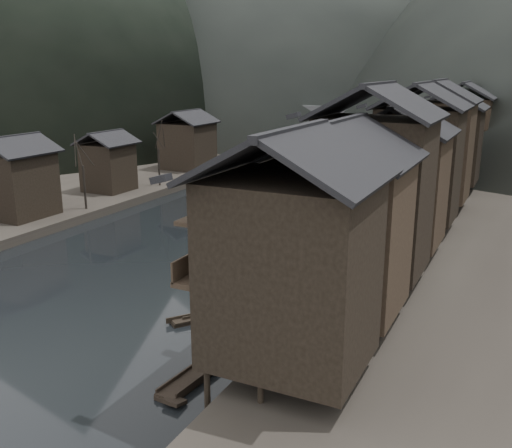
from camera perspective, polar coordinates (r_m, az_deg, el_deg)
The scene contains 12 objects.
water at distance 43.36m, azimuth -14.00°, elevation -6.43°, with size 300.00×300.00×0.00m, color black.
left_bank at distance 94.75m, azimuth -14.87°, elevation 5.68°, with size 40.00×200.00×1.20m, color #2D2823.
stilt_houses at distance 51.06m, azimuth 15.57°, elevation 7.01°, with size 9.00×67.60×15.08m.
left_houses at distance 69.78m, azimuth -16.72°, elevation 6.43°, with size 8.10×53.20×8.73m.
bare_trees at distance 59.94m, azimuth -21.04°, elevation 5.23°, with size 3.41×43.92×6.82m.
moored_sampans at distance 60.57m, azimuth 11.36°, elevation 0.20°, with size 2.79×73.61×0.47m.
midriver_boats at distance 79.62m, azimuth 3.51°, elevation 4.11°, with size 3.92×12.14×0.45m.
stone_bridge at distance 106.34m, azimuth 11.73°, elevation 9.35°, with size 40.00×6.00×9.00m.
hero_sampan at distance 37.70m, azimuth -4.94°, elevation -9.07°, with size 3.84×4.71×0.44m.
cargo_heap at distance 37.68m, azimuth -5.00°, elevation -8.12°, with size 1.15×1.51×0.69m, color black.
boatman at distance 35.62m, azimuth -4.67°, elevation -8.79°, with size 0.57×0.38×1.57m, color #4F4F52.
bamboo_pole at distance 34.56m, azimuth -4.48°, elevation -5.01°, with size 0.06×0.06×4.35m, color #8C7A51.
Camera 1 is at (26.55, -30.41, 15.80)m, focal length 40.00 mm.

